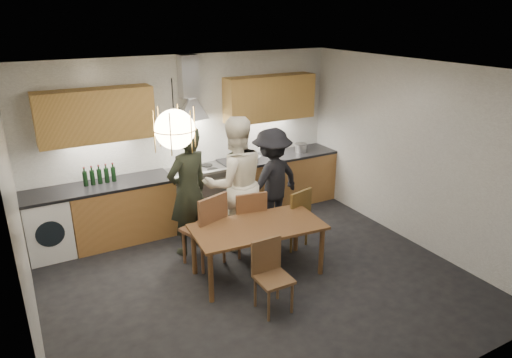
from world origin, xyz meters
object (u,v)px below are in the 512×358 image
mixing_bowl (250,158)px  stock_pot (301,148)px  wine_bottles (99,174)px  person_mid (235,183)px  chair_back_left (208,225)px  dining_table (258,231)px  chair_front (270,270)px  person_left (188,191)px  person_right (272,181)px

mixing_bowl → stock_pot: (1.01, 0.01, 0.03)m
stock_pot → wine_bottles: wine_bottles is taller
person_mid → stock_pot: person_mid is taller
person_mid → chair_back_left: bearing=36.9°
chair_back_left → mixing_bowl: size_ratio=3.17×
dining_table → stock_pot: size_ratio=8.58×
stock_pot → wine_bottles: 3.36m
mixing_bowl → person_mid: bearing=-127.8°
chair_back_left → chair_front: size_ratio=1.25×
dining_table → person_mid: (0.11, 0.84, 0.34)m
person_mid → wine_bottles: person_mid is taller
chair_front → stock_pot: (2.06, 2.46, 0.50)m
stock_pot → dining_table: bearing=-135.9°
dining_table → mixing_bowl: mixing_bowl is taller
chair_back_left → person_left: 0.59m
dining_table → mixing_bowl: bearing=69.6°
wine_bottles → chair_front: bearing=-63.1°
dining_table → person_mid: bearing=87.6°
stock_pot → person_mid: bearing=-151.3°
person_right → mixing_bowl: bearing=-106.1°
chair_front → mixing_bowl: 2.71m
chair_back_left → wine_bottles: bearing=-71.3°
chair_front → person_left: 1.74m
chair_back_left → person_right: size_ratio=0.64×
chair_back_left → wine_bottles: size_ratio=2.27×
dining_table → chair_front: size_ratio=2.05×
person_right → chair_back_left: bearing=8.7°
chair_back_left → stock_pot: size_ratio=5.23×
chair_back_left → wine_bottles: (-1.04, 1.39, 0.45)m
dining_table → person_mid: 0.91m
dining_table → person_left: person_left is taller
dining_table → chair_back_left: size_ratio=1.64×
chair_back_left → chair_front: bearing=84.3°
dining_table → stock_pot: 2.60m
dining_table → person_right: bearing=56.4°
chair_back_left → dining_table: bearing=115.8°
chair_front → person_left: person_left is taller
person_right → dining_table: bearing=37.7°
person_right → person_mid: bearing=0.7°
person_left → mixing_bowl: person_left is taller
person_left → wine_bottles: 1.33m
chair_back_left → person_right: (1.28, 0.53, 0.21)m
person_right → wine_bottles: 2.48m
chair_back_left → person_mid: person_mid is taller
chair_back_left → person_left: size_ratio=0.57×
person_left → wine_bottles: bearing=-60.7°
chair_back_left → wine_bottles: wine_bottles is taller
dining_table → person_right: 1.32m
person_left → mixing_bowl: size_ratio=5.56×
chair_back_left → stock_pot: 2.69m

